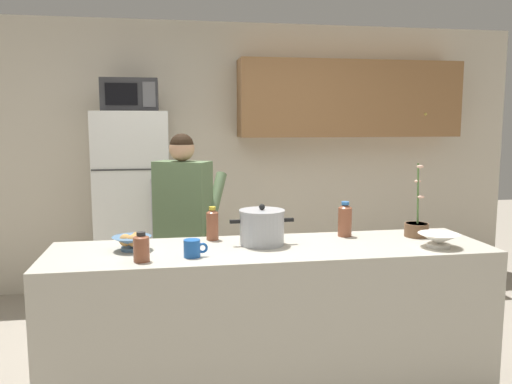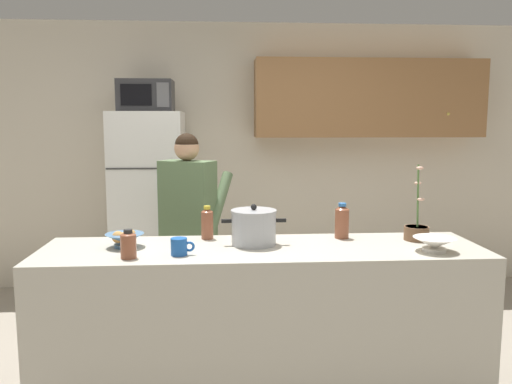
{
  "view_description": "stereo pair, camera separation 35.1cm",
  "coord_description": "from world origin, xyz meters",
  "px_view_note": "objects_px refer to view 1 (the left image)",
  "views": [
    {
      "loc": [
        -0.59,
        -2.88,
        1.64
      ],
      "look_at": [
        0.0,
        0.55,
        1.17
      ],
      "focal_mm": 36.38,
      "sensor_mm": 36.0,
      "label": 1
    },
    {
      "loc": [
        -0.24,
        -2.93,
        1.64
      ],
      "look_at": [
        0.0,
        0.55,
        1.17
      ],
      "focal_mm": 36.38,
      "sensor_mm": 36.0,
      "label": 2
    }
  ],
  "objects_px": {
    "refrigerator": "(134,209)",
    "coffee_mug": "(193,248)",
    "microwave": "(130,95)",
    "bottle_near_edge": "(345,219)",
    "potted_orchid": "(417,227)",
    "bottle_mid_counter": "(212,224)",
    "empty_bowl": "(439,239)",
    "bread_bowl": "(132,242)",
    "cooking_pot": "(262,227)",
    "person_near_pot": "(184,215)",
    "bottle_far_corner": "(141,247)"
  },
  "relations": [
    {
      "from": "microwave",
      "to": "cooking_pot",
      "type": "distance_m",
      "value": 2.13
    },
    {
      "from": "person_near_pot",
      "to": "cooking_pot",
      "type": "relative_size",
      "value": 4.08
    },
    {
      "from": "cooking_pot",
      "to": "bottle_near_edge",
      "type": "distance_m",
      "value": 0.58
    },
    {
      "from": "coffee_mug",
      "to": "empty_bowl",
      "type": "bearing_deg",
      "value": -0.64
    },
    {
      "from": "microwave",
      "to": "empty_bowl",
      "type": "distance_m",
      "value": 2.87
    },
    {
      "from": "microwave",
      "to": "bottle_near_edge",
      "type": "distance_m",
      "value": 2.31
    },
    {
      "from": "bottle_near_edge",
      "to": "potted_orchid",
      "type": "distance_m",
      "value": 0.46
    },
    {
      "from": "microwave",
      "to": "cooking_pot",
      "type": "height_order",
      "value": "microwave"
    },
    {
      "from": "bread_bowl",
      "to": "bottle_near_edge",
      "type": "xyz_separation_m",
      "value": [
        1.31,
        0.15,
        0.06
      ]
    },
    {
      "from": "cooking_pot",
      "to": "bottle_near_edge",
      "type": "xyz_separation_m",
      "value": [
        0.56,
        0.13,
        0.0
      ]
    },
    {
      "from": "bread_bowl",
      "to": "bottle_mid_counter",
      "type": "distance_m",
      "value": 0.51
    },
    {
      "from": "cooking_pot",
      "to": "potted_orchid",
      "type": "xyz_separation_m",
      "value": [
        1.01,
        0.05,
        -0.04
      ]
    },
    {
      "from": "cooking_pot",
      "to": "empty_bowl",
      "type": "height_order",
      "value": "cooking_pot"
    },
    {
      "from": "coffee_mug",
      "to": "bottle_far_corner",
      "type": "xyz_separation_m",
      "value": [
        -0.27,
        -0.05,
        0.03
      ]
    },
    {
      "from": "coffee_mug",
      "to": "person_near_pot",
      "type": "bearing_deg",
      "value": 90.8
    },
    {
      "from": "refrigerator",
      "to": "bottle_near_edge",
      "type": "distance_m",
      "value": 2.17
    },
    {
      "from": "refrigerator",
      "to": "potted_orchid",
      "type": "relative_size",
      "value": 3.72
    },
    {
      "from": "bread_bowl",
      "to": "bottle_far_corner",
      "type": "distance_m",
      "value": 0.26
    },
    {
      "from": "cooking_pot",
      "to": "bread_bowl",
      "type": "xyz_separation_m",
      "value": [
        -0.75,
        -0.02,
        -0.05
      ]
    },
    {
      "from": "bottle_mid_counter",
      "to": "coffee_mug",
      "type": "bearing_deg",
      "value": -109.67
    },
    {
      "from": "bottle_mid_counter",
      "to": "microwave",
      "type": "bearing_deg",
      "value": 109.88
    },
    {
      "from": "person_near_pot",
      "to": "bread_bowl",
      "type": "xyz_separation_m",
      "value": [
        -0.32,
        -0.85,
        0.01
      ]
    },
    {
      "from": "cooking_pot",
      "to": "bottle_near_edge",
      "type": "bearing_deg",
      "value": 13.48
    },
    {
      "from": "refrigerator",
      "to": "bottle_far_corner",
      "type": "distance_m",
      "value": 2.06
    },
    {
      "from": "empty_bowl",
      "to": "bottle_far_corner",
      "type": "distance_m",
      "value": 1.69
    },
    {
      "from": "bread_bowl",
      "to": "coffee_mug",
      "type": "bearing_deg",
      "value": -31.44
    },
    {
      "from": "bottle_mid_counter",
      "to": "person_near_pot",
      "type": "bearing_deg",
      "value": 103.29
    },
    {
      "from": "person_near_pot",
      "to": "bread_bowl",
      "type": "distance_m",
      "value": 0.91
    },
    {
      "from": "empty_bowl",
      "to": "bottle_near_edge",
      "type": "bearing_deg",
      "value": 139.65
    },
    {
      "from": "microwave",
      "to": "coffee_mug",
      "type": "bearing_deg",
      "value": -77.69
    },
    {
      "from": "cooking_pot",
      "to": "bottle_far_corner",
      "type": "height_order",
      "value": "cooking_pot"
    },
    {
      "from": "refrigerator",
      "to": "bottle_mid_counter",
      "type": "height_order",
      "value": "refrigerator"
    },
    {
      "from": "coffee_mug",
      "to": "bottle_mid_counter",
      "type": "height_order",
      "value": "bottle_mid_counter"
    },
    {
      "from": "potted_orchid",
      "to": "coffee_mug",
      "type": "bearing_deg",
      "value": -169.3
    },
    {
      "from": "refrigerator",
      "to": "bottle_far_corner",
      "type": "height_order",
      "value": "refrigerator"
    },
    {
      "from": "bottle_near_edge",
      "to": "cooking_pot",
      "type": "bearing_deg",
      "value": -166.52
    },
    {
      "from": "cooking_pot",
      "to": "empty_bowl",
      "type": "distance_m",
      "value": 1.03
    },
    {
      "from": "microwave",
      "to": "bread_bowl",
      "type": "xyz_separation_m",
      "value": [
        0.1,
        -1.77,
        -0.9
      ]
    },
    {
      "from": "bread_bowl",
      "to": "bottle_near_edge",
      "type": "distance_m",
      "value": 1.32
    },
    {
      "from": "refrigerator",
      "to": "coffee_mug",
      "type": "height_order",
      "value": "refrigerator"
    },
    {
      "from": "refrigerator",
      "to": "coffee_mug",
      "type": "relative_size",
      "value": 13.24
    },
    {
      "from": "person_near_pot",
      "to": "bottle_far_corner",
      "type": "bearing_deg",
      "value": -102.91
    },
    {
      "from": "refrigerator",
      "to": "coffee_mug",
      "type": "xyz_separation_m",
      "value": [
        0.43,
        -2.0,
        0.1
      ]
    },
    {
      "from": "refrigerator",
      "to": "bottle_mid_counter",
      "type": "relative_size",
      "value": 8.38
    },
    {
      "from": "bread_bowl",
      "to": "bottle_mid_counter",
      "type": "relative_size",
      "value": 1.07
    },
    {
      "from": "empty_bowl",
      "to": "person_near_pot",
      "type": "bearing_deg",
      "value": 143.29
    },
    {
      "from": "bottle_near_edge",
      "to": "bottle_mid_counter",
      "type": "distance_m",
      "value": 0.84
    },
    {
      "from": "coffee_mug",
      "to": "bottle_near_edge",
      "type": "bearing_deg",
      "value": 20.0
    },
    {
      "from": "cooking_pot",
      "to": "bottle_near_edge",
      "type": "height_order",
      "value": "cooking_pot"
    },
    {
      "from": "person_near_pot",
      "to": "bread_bowl",
      "type": "bearing_deg",
      "value": -110.41
    }
  ]
}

